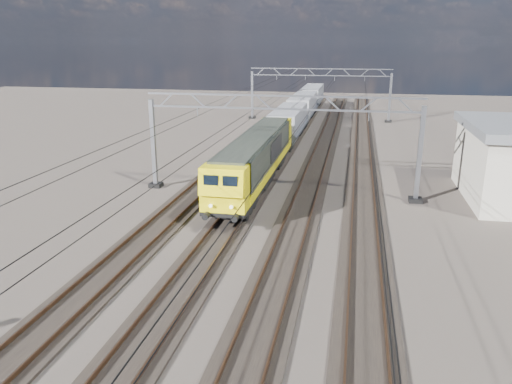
% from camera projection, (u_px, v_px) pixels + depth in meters
% --- Properties ---
extents(ground, '(160.00, 160.00, 0.00)m').
position_uv_depth(ground, '(270.00, 212.00, 32.45)').
color(ground, black).
rests_on(ground, ground).
extents(track_outer_west, '(2.60, 140.00, 0.30)m').
position_uv_depth(track_outer_west, '(182.00, 205.00, 33.56)').
color(track_outer_west, black).
rests_on(track_outer_west, ground).
extents(track_loco, '(2.60, 140.00, 0.30)m').
position_uv_depth(track_loco, '(240.00, 209.00, 32.81)').
color(track_loco, black).
rests_on(track_loco, ground).
extents(track_inner_east, '(2.60, 140.00, 0.30)m').
position_uv_depth(track_inner_east, '(300.00, 213.00, 32.05)').
color(track_inner_east, black).
rests_on(track_inner_east, ground).
extents(track_outer_east, '(2.60, 140.00, 0.30)m').
position_uv_depth(track_outer_east, '(364.00, 217.00, 31.30)').
color(track_outer_east, black).
rests_on(track_outer_east, ground).
extents(catenary_gantry_mid, '(19.90, 0.90, 7.11)m').
position_uv_depth(catenary_gantry_mid, '(280.00, 141.00, 35.07)').
color(catenary_gantry_mid, gray).
rests_on(catenary_gantry_mid, ground).
extents(catenary_gantry_far, '(19.90, 0.90, 7.11)m').
position_uv_depth(catenary_gantry_far, '(319.00, 92.00, 68.86)').
color(catenary_gantry_far, gray).
rests_on(catenary_gantry_far, ground).
extents(overhead_wires, '(12.03, 140.00, 0.53)m').
position_uv_depth(overhead_wires, '(288.00, 108.00, 38.29)').
color(overhead_wires, black).
rests_on(overhead_wires, ground).
extents(locomotive, '(2.76, 21.10, 3.62)m').
position_uv_depth(locomotive, '(256.00, 157.00, 37.37)').
color(locomotive, black).
rests_on(locomotive, ground).
extents(hopper_wagon_lead, '(3.38, 13.00, 3.25)m').
position_uv_depth(hopper_wagon_lead, '(288.00, 122.00, 54.00)').
color(hopper_wagon_lead, black).
rests_on(hopper_wagon_lead, ground).
extents(hopper_wagon_mid, '(3.38, 13.00, 3.25)m').
position_uv_depth(hopper_wagon_mid, '(303.00, 106.00, 67.33)').
color(hopper_wagon_mid, black).
rests_on(hopper_wagon_mid, ground).
extents(hopper_wagon_third, '(3.38, 13.00, 3.25)m').
position_uv_depth(hopper_wagon_third, '(312.00, 96.00, 80.65)').
color(hopper_wagon_third, black).
rests_on(hopper_wagon_third, ground).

